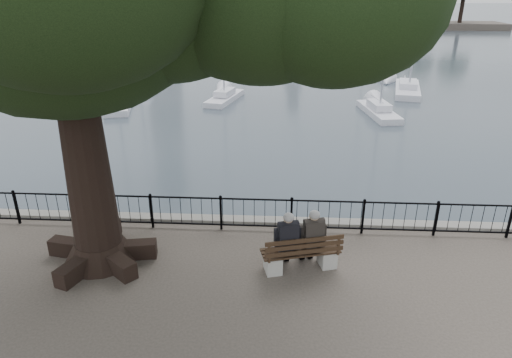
# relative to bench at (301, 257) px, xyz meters

# --- Properties ---
(harbor) EXTENTS (260.00, 260.00, 1.20)m
(harbor) POSITION_rel_bench_xyz_m (-1.22, 2.37, -0.86)
(harbor) COLOR slate
(harbor) RESTS_ON ground
(railing) EXTENTS (22.06, 0.06, 1.00)m
(railing) POSITION_rel_bench_xyz_m (-1.22, 1.87, 0.20)
(railing) COLOR black
(railing) RESTS_ON ground
(bench) EXTENTS (2.02, 1.06, 1.02)m
(bench) POSITION_rel_bench_xyz_m (0.00, 0.00, 0.00)
(bench) COLOR #989793
(bench) RESTS_ON ground
(person_left) EXTENTS (0.60, 0.87, 1.62)m
(person_left) POSITION_rel_bench_xyz_m (-0.38, 0.01, 0.39)
(person_left) COLOR black
(person_left) RESTS_ON ground
(person_right) EXTENTS (0.60, 0.87, 1.62)m
(person_right) POSITION_rel_bench_xyz_m (0.24, 0.18, 0.39)
(person_right) COLOR black
(person_right) RESTS_ON ground
(lion_monument) EXTENTS (5.54, 5.54, 8.29)m
(lion_monument) POSITION_rel_bench_xyz_m (0.78, 49.31, 0.70)
(lion_monument) COLOR slate
(lion_monument) RESTS_ON ground
(sailboat_a) EXTENTS (2.64, 5.45, 10.10)m
(sailboat_a) POSITION_rel_bench_xyz_m (-11.28, 19.42, -1.05)
(sailboat_a) COLOR silver
(sailboat_a) RESTS_ON ground
(sailboat_b) EXTENTS (2.37, 4.91, 9.79)m
(sailboat_b) POSITION_rel_bench_xyz_m (-4.56, 21.66, -1.05)
(sailboat_b) COLOR silver
(sailboat_b) RESTS_ON ground
(sailboat_c) EXTENTS (2.07, 5.05, 10.25)m
(sailboat_c) POSITION_rel_bench_xyz_m (5.45, 18.55, -1.04)
(sailboat_c) COLOR silver
(sailboat_c) RESTS_ON ground
(sailboat_d) EXTENTS (3.03, 6.38, 10.91)m
(sailboat_d) POSITION_rel_bench_xyz_m (8.81, 25.08, -1.05)
(sailboat_d) COLOR silver
(sailboat_d) RESTS_ON ground
(sailboat_e) EXTENTS (3.09, 5.35, 10.68)m
(sailboat_e) POSITION_rel_bench_xyz_m (-11.70, 25.64, -1.03)
(sailboat_e) COLOR silver
(sailboat_e) RESTS_ON ground
(sailboat_f) EXTENTS (2.25, 4.85, 10.56)m
(sailboat_f) POSITION_rel_bench_xyz_m (0.98, 34.16, -1.02)
(sailboat_f) COLOR silver
(sailboat_f) RESTS_ON ground
(sailboat_g) EXTENTS (1.71, 4.92, 8.84)m
(sailboat_g) POSITION_rel_bench_xyz_m (9.77, 38.25, -1.07)
(sailboat_g) COLOR silver
(sailboat_g) RESTS_ON ground
(sailboat_h) EXTENTS (3.64, 5.70, 11.72)m
(sailboat_h) POSITION_rel_bench_xyz_m (-5.06, 42.91, -1.02)
(sailboat_h) COLOR silver
(sailboat_h) RESTS_ON ground
(sailboat_i) EXTENTS (3.62, 5.89, 12.83)m
(sailboat_i) POSITION_rel_bench_xyz_m (6.89, 34.22, -0.99)
(sailboat_i) COLOR silver
(sailboat_i) RESTS_ON ground
(far_shore) EXTENTS (30.00, 8.60, 9.18)m
(far_shore) POSITION_rel_bench_xyz_m (24.33, 78.83, 2.64)
(far_shore) COLOR #3E3933
(far_shore) RESTS_ON ground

